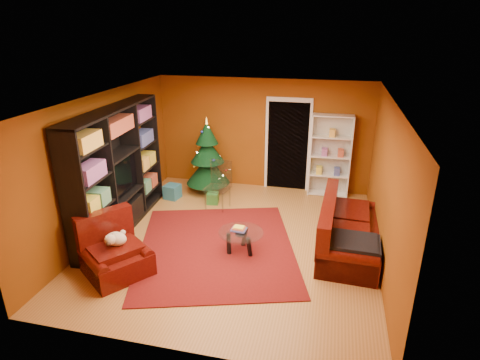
% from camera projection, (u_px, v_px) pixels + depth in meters
% --- Properties ---
extents(floor, '(5.00, 5.50, 0.05)m').
position_uv_depth(floor, '(235.00, 242.00, 7.42)').
color(floor, '#9F672D').
rests_on(floor, ground).
extents(ceiling, '(5.00, 5.50, 0.05)m').
position_uv_depth(ceiling, '(234.00, 98.00, 6.45)').
color(ceiling, silver).
rests_on(ceiling, wall_back).
extents(wall_back, '(5.00, 0.05, 2.60)m').
position_uv_depth(wall_back, '(263.00, 134.00, 9.45)').
color(wall_back, '#82400D').
rests_on(wall_back, ground).
extents(wall_left, '(0.05, 5.50, 2.60)m').
position_uv_depth(wall_left, '(103.00, 164.00, 7.47)').
color(wall_left, '#82400D').
rests_on(wall_left, ground).
extents(wall_right, '(0.05, 5.50, 2.60)m').
position_uv_depth(wall_right, '(388.00, 188.00, 6.40)').
color(wall_right, '#82400D').
rests_on(wall_right, ground).
extents(doorway, '(1.06, 0.60, 2.16)m').
position_uv_depth(doorway, '(288.00, 147.00, 9.37)').
color(doorway, black).
rests_on(doorway, floor).
extents(rug, '(3.49, 3.79, 0.02)m').
position_uv_depth(rug, '(217.00, 247.00, 7.16)').
color(rug, maroon).
rests_on(rug, floor).
extents(media_unit, '(0.62, 3.08, 2.34)m').
position_uv_depth(media_unit, '(118.00, 170.00, 7.52)').
color(media_unit, black).
rests_on(media_unit, floor).
extents(christmas_tree, '(1.16, 1.16, 1.82)m').
position_uv_depth(christmas_tree, '(207.00, 156.00, 9.26)').
color(christmas_tree, black).
rests_on(christmas_tree, floor).
extents(gift_box_teal, '(0.37, 0.37, 0.32)m').
position_uv_depth(gift_box_teal, '(172.00, 192.00, 9.14)').
color(gift_box_teal, '#23667F').
rests_on(gift_box_teal, floor).
extents(gift_box_green, '(0.28, 0.28, 0.25)m').
position_uv_depth(gift_box_green, '(213.00, 198.00, 8.90)').
color(gift_box_green, '#2A7429').
rests_on(gift_box_green, floor).
extents(gift_box_red, '(0.25, 0.25, 0.22)m').
position_uv_depth(gift_box_red, '(210.00, 182.00, 9.83)').
color(gift_box_red, maroon).
rests_on(gift_box_red, floor).
extents(white_bookshelf, '(0.90, 0.34, 1.93)m').
position_uv_depth(white_bookshelf, '(330.00, 156.00, 9.06)').
color(white_bookshelf, white).
rests_on(white_bookshelf, floor).
extents(armchair, '(1.40, 1.40, 0.78)m').
position_uv_depth(armchair, '(116.00, 252.00, 6.31)').
color(armchair, '#3C0A06').
rests_on(armchair, rug).
extents(dog, '(0.48, 0.50, 0.25)m').
position_uv_depth(dog, '(116.00, 239.00, 6.31)').
color(dog, beige).
rests_on(dog, armchair).
extents(sofa, '(1.07, 2.19, 0.92)m').
position_uv_depth(sofa, '(350.00, 226.00, 6.96)').
color(sofa, '#3C0A06').
rests_on(sofa, rug).
extents(coffee_table, '(0.85, 0.85, 0.49)m').
position_uv_depth(coffee_table, '(241.00, 242.00, 6.97)').
color(coffee_table, gray).
rests_on(coffee_table, rug).
extents(acrylic_chair, '(0.55, 0.59, 0.94)m').
position_uv_depth(acrylic_chair, '(217.00, 188.00, 8.52)').
color(acrylic_chair, '#66605B').
rests_on(acrylic_chair, rug).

